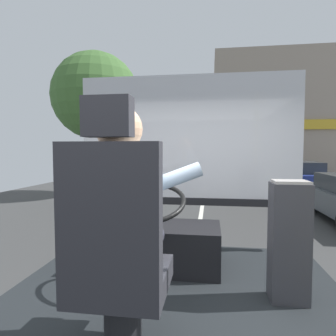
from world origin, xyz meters
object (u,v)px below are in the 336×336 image
object	(u,v)px
bus_driver	(123,207)
fare_box	(289,241)
steering_console	(160,244)
parked_car_blue	(297,176)
driver_seat	(117,256)

from	to	relation	value
bus_driver	fare_box	world-z (taller)	bus_driver
steering_console	parked_car_blue	size ratio (longest dim) A/B	0.28
driver_seat	fare_box	world-z (taller)	driver_seat
driver_seat	parked_car_blue	bearing A→B (deg)	70.74
driver_seat	fare_box	xyz separation A→B (m)	(1.02, 0.81, -0.14)
bus_driver	fare_box	xyz separation A→B (m)	(1.02, 0.71, -0.36)
bus_driver	fare_box	bearing A→B (deg)	34.67
driver_seat	steering_console	distance (m)	1.30
fare_box	parked_car_blue	distance (m)	11.93
fare_box	parked_car_blue	xyz separation A→B (m)	(3.27, 11.46, -0.52)
driver_seat	steering_console	world-z (taller)	driver_seat
bus_driver	parked_car_blue	distance (m)	12.94
parked_car_blue	bus_driver	bearing A→B (deg)	-109.42
driver_seat	bus_driver	bearing A→B (deg)	90.00
parked_car_blue	steering_console	bearing A→B (deg)	-111.27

